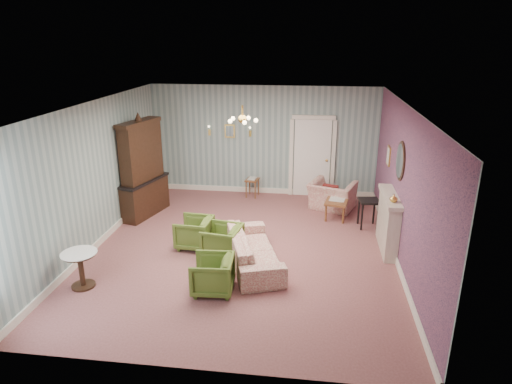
# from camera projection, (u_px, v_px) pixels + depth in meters

# --- Properties ---
(floor) EXTENTS (7.00, 7.00, 0.00)m
(floor) POSITION_uv_depth(u_px,v_px,m) (244.00, 249.00, 9.06)
(floor) COLOR #8E5553
(floor) RESTS_ON ground
(ceiling) EXTENTS (7.00, 7.00, 0.00)m
(ceiling) POSITION_uv_depth(u_px,v_px,m) (242.00, 105.00, 8.10)
(ceiling) COLOR white
(ceiling) RESTS_ON ground
(wall_back) EXTENTS (6.00, 0.00, 6.00)m
(wall_back) POSITION_uv_depth(u_px,v_px,m) (263.00, 141.00, 11.86)
(wall_back) COLOR gray
(wall_back) RESTS_ON ground
(wall_front) EXTENTS (6.00, 0.00, 6.00)m
(wall_front) POSITION_uv_depth(u_px,v_px,m) (197.00, 271.00, 5.31)
(wall_front) COLOR gray
(wall_front) RESTS_ON ground
(wall_left) EXTENTS (0.00, 7.00, 7.00)m
(wall_left) POSITION_uv_depth(u_px,v_px,m) (95.00, 175.00, 8.94)
(wall_left) COLOR gray
(wall_left) RESTS_ON ground
(wall_right) EXTENTS (0.00, 7.00, 7.00)m
(wall_right) POSITION_uv_depth(u_px,v_px,m) (404.00, 188.00, 8.22)
(wall_right) COLOR gray
(wall_right) RESTS_ON ground
(wall_right_floral) EXTENTS (0.00, 7.00, 7.00)m
(wall_right_floral) POSITION_uv_depth(u_px,v_px,m) (403.00, 188.00, 8.22)
(wall_right_floral) COLOR #B55A71
(wall_right_floral) RESTS_ON ground
(door) EXTENTS (1.12, 0.12, 2.16)m
(door) POSITION_uv_depth(u_px,v_px,m) (312.00, 156.00, 11.78)
(door) COLOR white
(door) RESTS_ON floor
(olive_chair_a) EXTENTS (0.67, 0.71, 0.69)m
(olive_chair_a) POSITION_uv_depth(u_px,v_px,m) (212.00, 273.00, 7.46)
(olive_chair_a) COLOR #506724
(olive_chair_a) RESTS_ON floor
(olive_chair_b) EXTENTS (0.74, 0.78, 0.71)m
(olive_chair_b) POSITION_uv_depth(u_px,v_px,m) (222.00, 240.00, 8.65)
(olive_chair_b) COLOR #506724
(olive_chair_b) RESTS_ON floor
(olive_chair_c) EXTENTS (0.68, 0.72, 0.70)m
(olive_chair_c) POSITION_uv_depth(u_px,v_px,m) (194.00, 231.00, 9.05)
(olive_chair_c) COLOR #506724
(olive_chair_c) RESTS_ON floor
(sofa_chintz) EXTENTS (1.22, 2.16, 0.81)m
(sofa_chintz) POSITION_uv_depth(u_px,v_px,m) (253.00, 244.00, 8.35)
(sofa_chintz) COLOR #A14042
(sofa_chintz) RESTS_ON floor
(wingback_chair) EXTENTS (1.22, 1.01, 0.92)m
(wingback_chair) POSITION_uv_depth(u_px,v_px,m) (332.00, 191.00, 11.05)
(wingback_chair) COLOR #A14042
(wingback_chair) RESTS_ON floor
(dresser) EXTENTS (0.86, 1.53, 2.42)m
(dresser) POSITION_uv_depth(u_px,v_px,m) (142.00, 166.00, 10.44)
(dresser) COLOR black
(dresser) RESTS_ON floor
(fireplace) EXTENTS (0.30, 1.40, 1.16)m
(fireplace) POSITION_uv_depth(u_px,v_px,m) (388.00, 222.00, 8.90)
(fireplace) COLOR beige
(fireplace) RESTS_ON floor
(mantel_vase) EXTENTS (0.15, 0.15, 0.15)m
(mantel_vase) POSITION_uv_depth(u_px,v_px,m) (394.00, 198.00, 8.31)
(mantel_vase) COLOR gold
(mantel_vase) RESTS_ON fireplace
(oval_mirror) EXTENTS (0.04, 0.76, 0.84)m
(oval_mirror) POSITION_uv_depth(u_px,v_px,m) (400.00, 161.00, 8.46)
(oval_mirror) COLOR white
(oval_mirror) RESTS_ON wall_right
(framed_print) EXTENTS (0.04, 0.34, 0.42)m
(framed_print) POSITION_uv_depth(u_px,v_px,m) (389.00, 156.00, 9.81)
(framed_print) COLOR gold
(framed_print) RESTS_ON wall_right
(coffee_table) EXTENTS (0.65, 0.97, 0.46)m
(coffee_table) POSITION_uv_depth(u_px,v_px,m) (337.00, 207.00, 10.63)
(coffee_table) COLOR brown
(coffee_table) RESTS_ON floor
(side_table_black) EXTENTS (0.49, 0.49, 0.66)m
(side_table_black) POSITION_uv_depth(u_px,v_px,m) (368.00, 214.00, 10.00)
(side_table_black) COLOR black
(side_table_black) RESTS_ON floor
(pedestal_table) EXTENTS (0.77, 0.77, 0.66)m
(pedestal_table) POSITION_uv_depth(u_px,v_px,m) (81.00, 270.00, 7.61)
(pedestal_table) COLOR black
(pedestal_table) RESTS_ON floor
(nesting_table) EXTENTS (0.38, 0.45, 0.53)m
(nesting_table) POSITION_uv_depth(u_px,v_px,m) (252.00, 187.00, 11.95)
(nesting_table) COLOR brown
(nesting_table) RESTS_ON floor
(gilt_mirror_back) EXTENTS (0.28, 0.06, 0.36)m
(gilt_mirror_back) POSITION_uv_depth(u_px,v_px,m) (230.00, 131.00, 11.84)
(gilt_mirror_back) COLOR gold
(gilt_mirror_back) RESTS_ON wall_back
(sconce_left) EXTENTS (0.16, 0.12, 0.30)m
(sconce_left) POSITION_uv_depth(u_px,v_px,m) (209.00, 131.00, 11.89)
(sconce_left) COLOR gold
(sconce_left) RESTS_ON wall_back
(sconce_right) EXTENTS (0.16, 0.12, 0.30)m
(sconce_right) POSITION_uv_depth(u_px,v_px,m) (250.00, 132.00, 11.76)
(sconce_right) COLOR gold
(sconce_right) RESTS_ON wall_back
(chandelier) EXTENTS (0.56, 0.56, 0.36)m
(chandelier) POSITION_uv_depth(u_px,v_px,m) (242.00, 120.00, 8.19)
(chandelier) COLOR gold
(chandelier) RESTS_ON ceiling
(burgundy_cushion) EXTENTS (0.41, 0.28, 0.39)m
(burgundy_cushion) POSITION_uv_depth(u_px,v_px,m) (331.00, 192.00, 10.91)
(burgundy_cushion) COLOR maroon
(burgundy_cushion) RESTS_ON wingback_chair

